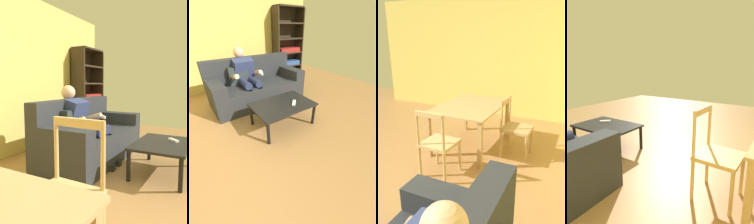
{
  "view_description": "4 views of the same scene",
  "coord_description": "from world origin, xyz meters",
  "views": [
    {
      "loc": [
        -1.73,
        -0.19,
        1.15
      ],
      "look_at": [
        1.25,
        1.48,
        0.73
      ],
      "focal_mm": 36.42,
      "sensor_mm": 36.0,
      "label": 1
    },
    {
      "loc": [
        0.03,
        -1.25,
        1.5
      ],
      "look_at": [
        1.19,
        0.42,
        0.24
      ],
      "focal_mm": 22.56,
      "sensor_mm": 36.0,
      "label": 2
    },
    {
      "loc": [
        1.71,
        2.24,
        1.79
      ],
      "look_at": [
        -1.63,
        0.63,
        0.6
      ],
      "focal_mm": 38.23,
      "sensor_mm": 36.0,
      "label": 3
    },
    {
      "loc": [
        -1.18,
        2.42,
        1.32
      ],
      "look_at": [
        -0.19,
        0.95,
        0.9
      ],
      "focal_mm": 31.38,
      "sensor_mm": 36.0,
      "label": 4
    }
  ],
  "objects": [
    {
      "name": "wall_side",
      "position": [
        -3.51,
        0.0,
        1.32
      ],
      "size": [
        0.12,
        5.54,
        2.64
      ],
      "primitive_type": "cube",
      "color": "#D2BE5D",
      "rests_on": "ground_plane"
    },
    {
      "name": "dining_table",
      "position": [
        -1.63,
        0.63,
        0.62
      ],
      "size": [
        1.32,
        0.95,
        0.72
      ],
      "color": "tan",
      "rests_on": "ground_plane"
    },
    {
      "name": "dining_chair_near_wall",
      "position": [
        -1.63,
        1.37,
        0.45
      ],
      "size": [
        0.43,
        0.43,
        0.89
      ],
      "color": "tan",
      "rests_on": "ground_plane"
    },
    {
      "name": "dining_chair_facing_couch",
      "position": [
        -0.64,
        0.63,
        0.46
      ],
      "size": [
        0.43,
        0.43,
        0.92
      ],
      "color": "tan",
      "rests_on": "ground_plane"
    }
  ]
}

